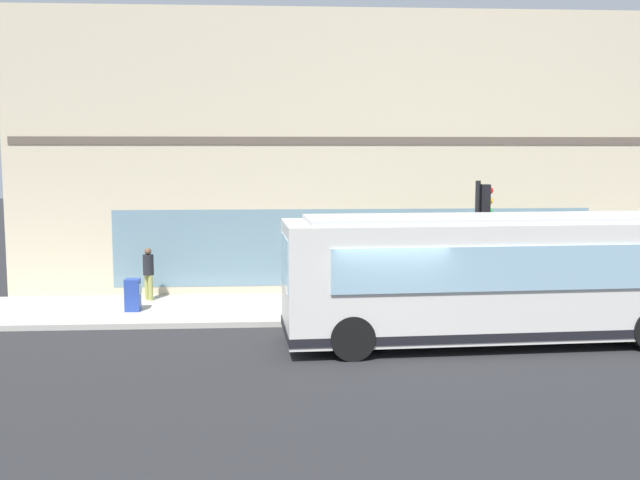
% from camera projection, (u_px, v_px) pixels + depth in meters
% --- Properties ---
extents(ground, '(120.00, 120.00, 0.00)m').
position_uv_depth(ground, '(386.00, 352.00, 17.36)').
color(ground, '#262628').
extents(sidewalk_curb, '(3.99, 40.00, 0.15)m').
position_uv_depth(sidewalk_curb, '(362.00, 308.00, 21.91)').
color(sidewalk_curb, '#B2ADA3').
rests_on(sidewalk_curb, ground).
extents(building_corner, '(8.66, 21.43, 8.94)m').
position_uv_depth(building_corner, '(342.00, 155.00, 27.64)').
color(building_corner, beige).
rests_on(building_corner, ground).
extents(city_bus_nearside, '(3.04, 10.15, 3.07)m').
position_uv_depth(city_bus_nearside, '(493.00, 279.00, 18.02)').
color(city_bus_nearside, silver).
rests_on(city_bus_nearside, ground).
extents(traffic_light_near_corner, '(0.32, 0.49, 3.66)m').
position_uv_depth(traffic_light_near_corner, '(482.00, 222.00, 20.40)').
color(traffic_light_near_corner, black).
rests_on(traffic_light_near_corner, sidewalk_curb).
extents(fire_hydrant, '(0.35, 0.35, 0.74)m').
position_uv_depth(fire_hydrant, '(426.00, 286.00, 22.96)').
color(fire_hydrant, gold).
rests_on(fire_hydrant, sidewalk_curb).
extents(pedestrian_walking_along_curb, '(0.32, 0.32, 1.58)m').
position_uv_depth(pedestrian_walking_along_curb, '(148.00, 270.00, 22.56)').
color(pedestrian_walking_along_curb, '#99994C').
rests_on(pedestrian_walking_along_curb, sidewalk_curb).
extents(pedestrian_near_building_entrance, '(0.32, 0.32, 1.63)m').
position_uv_depth(pedestrian_near_building_entrance, '(566.00, 270.00, 22.45)').
color(pedestrian_near_building_entrance, '#3F8C4C').
rests_on(pedestrian_near_building_entrance, sidewalk_curb).
extents(newspaper_vending_box, '(0.44, 0.42, 0.90)m').
position_uv_depth(newspaper_vending_box, '(133.00, 295.00, 21.08)').
color(newspaper_vending_box, '#263F99').
rests_on(newspaper_vending_box, sidewalk_curb).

